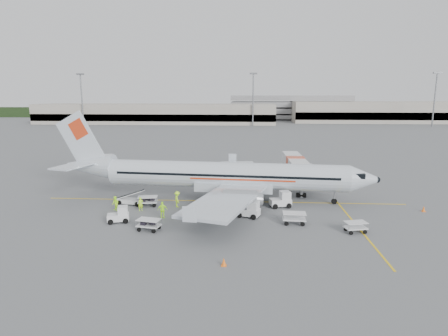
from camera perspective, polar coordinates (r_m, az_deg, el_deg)
The scene contains 27 objects.
ground at distance 46.39m, azimuth -0.16°, elevation -5.08°, with size 360.00×360.00×0.00m, color #56595B.
stripe_lead at distance 46.39m, azimuth -0.16°, elevation -5.08°, with size 44.00×0.20×0.01m, color yellow.
stripe_cross at distance 40.21m, azimuth 19.58°, elevation -8.29°, with size 0.20×20.00×0.01m, color yellow.
terminal_west at distance 179.89m, azimuth -10.27°, elevation 8.15°, with size 110.00×22.00×9.00m, color gray, non-canonical shape.
terminal_east at distance 201.14m, azimuth 23.36°, elevation 7.86°, with size 90.00×26.00×10.00m, color gray, non-canonical shape.
parking_garage at distance 205.74m, azimuth 9.93°, elevation 9.19°, with size 62.00×24.00×14.00m, color slate, non-canonical shape.
treeline at distance 219.72m, azimuth 2.91°, elevation 8.40°, with size 300.00×3.00×6.00m, color black, non-canonical shape.
mast_west at distance 178.12m, azimuth -20.83°, elevation 9.68°, with size 3.20×1.20×22.00m, color slate, non-canonical shape.
mast_center at distance 162.50m, azimuth 4.45°, elevation 10.30°, with size 3.20×1.20×22.00m, color slate, non-canonical shape.
mast_east at distance 179.82m, azimuth 29.42°, elevation 9.00°, with size 3.20×1.20×22.00m, color slate, non-canonical shape.
aircraft at distance 45.87m, azimuth 0.33°, elevation 1.60°, with size 38.88×30.47×10.72m, color silver, non-canonical shape.
jet_bridge at distance 54.29m, azimuth 10.76°, elevation -0.57°, with size 3.06×16.34×4.29m, color silver, non-canonical shape.
belt_loader at distance 46.19m, azimuth -14.02°, elevation -3.97°, with size 4.36×1.64×2.36m, color silver, non-canonical shape.
tug_fore at distance 44.29m, azimuth 8.59°, elevation -4.74°, with size 2.42×1.38×1.87m, color silver, non-canonical shape.
tug_mid at distance 40.37m, azimuth 3.76°, elevation -6.24°, with size 2.32×1.33×1.80m, color silver, non-canonical shape.
tug_aft at distance 40.21m, azimuth -15.84°, elevation -6.82°, with size 2.16×1.24×1.67m, color silver, non-canonical shape.
cart_loaded_a at distance 37.21m, azimuth -11.38°, elevation -8.49°, with size 2.20×1.30×1.15m, color silver, non-canonical shape.
cart_loaded_b at distance 45.15m, azimuth -11.55°, elevation -4.99°, with size 2.26×1.34×1.18m, color silver, non-canonical shape.
cart_empty_a at distance 38.91m, azimuth 10.64°, elevation -7.54°, with size 2.31×1.37×1.20m, color silver, non-canonical shape.
cart_empty_b at distance 38.13m, azimuth 19.40°, elevation -8.49°, with size 2.04×1.20×1.06m, color silver, non-canonical shape.
cone_nose at distance 47.90m, azimuth 28.14°, elevation -5.49°, with size 0.40×0.40×0.66m, color orange.
cone_port at distance 59.22m, azimuth 6.40°, elevation -1.32°, with size 0.36×0.36×0.59m, color orange.
cone_stbd at distance 29.50m, azimuth -0.03°, elevation -14.08°, with size 0.42×0.42×0.68m, color orange.
crew_a at distance 43.47m, azimuth -12.59°, elevation -5.38°, with size 0.58×0.38×1.58m, color #AFED23.
crew_b at distance 44.21m, azimuth -16.22°, elevation -5.22°, with size 0.81×0.63×1.67m, color #AFED23.
crew_c at distance 44.15m, azimuth -7.13°, elevation -4.74°, with size 1.22×0.70×1.88m, color #AFED23.
crew_d at distance 40.47m, azimuth -9.34°, elevation -6.31°, with size 1.07×0.44×1.82m, color #AFED23.
Camera 1 is at (2.97, -44.48, 12.83)m, focal length 30.00 mm.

